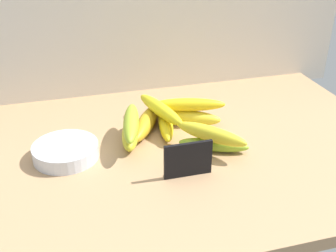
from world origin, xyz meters
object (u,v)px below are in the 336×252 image
Objects in this scene: chalkboard_sign at (188,161)px; banana_7 at (211,134)px; banana_3 at (188,118)px; banana_4 at (214,145)px; fruit_bowl at (66,151)px; banana_1 at (130,134)px; banana_0 at (165,122)px; banana_5 at (160,109)px; banana_6 at (131,123)px; banana_2 at (146,123)px; banana_8 at (189,105)px.

chalkboard_sign is 0.59× the size of banana_7.
banana_3 reaches higher than banana_4.
fruit_bowl is 1.01× the size of banana_1.
fruit_bowl is 28.04cm from banana_0.
banana_7 is at bearing -11.68° from fruit_bowl.
fruit_bowl is at bearing -161.82° from banana_5.
banana_1 is (-10.50, -4.56, 0.22)cm from banana_0.
chalkboard_sign reaches higher than banana_7.
banana_6 is (0.07, -1.45, 4.07)cm from banana_1.
banana_1 and banana_3 have the same top height.
banana_7 is (12.50, -15.42, 3.02)cm from banana_2.
banana_1 is 0.86× the size of banana_3.
banana_0 is 1.16× the size of banana_3.
banana_8 is at bearing 4.93° from banana_0.
chalkboard_sign is at bearing -79.74° from banana_2.
banana_1 is 7.26cm from banana_2.
chalkboard_sign is 12.73cm from banana_4.
banana_5 is (3.98, 0.07, 3.46)cm from banana_2.
banana_1 reaches higher than banana_0.
banana_0 is at bearing 29.96° from banana_6.
chalkboard_sign is at bearing -62.56° from banana_1.
chalkboard_sign is 0.71× the size of banana_1.
banana_4 is 0.84× the size of banana_5.
banana_2 reaches higher than banana_4.
chalkboard_sign is 19.39cm from banana_6.
banana_3 is 3.88cm from banana_8.
banana_4 is (8.33, -14.46, -0.27)cm from banana_0.
banana_3 is 0.90× the size of banana_6.
banana_7 reaches higher than banana_3.
banana_2 is at bearing 21.07° from fruit_bowl.
banana_0 is 1.04× the size of banana_8.
banana_1 is (-9.48, 18.25, -1.72)cm from chalkboard_sign.
banana_3 is 8.57cm from banana_5.
banana_2 is 20.08cm from banana_7.
banana_5 is at bearing 1.07° from banana_2.
banana_1 is 18.33cm from banana_8.
chalkboard_sign is 20.63cm from banana_1.
banana_6 is at bearing -144.66° from banana_5.
chalkboard_sign is 29.92cm from fruit_bowl.
banana_8 reaches higher than banana_0.
banana_5 is (-1.25, 0.50, 3.73)cm from banana_0.
chalkboard_sign reaches higher than banana_8.
banana_8 is at bearing 21.06° from banana_6.
banana_0 is at bearing 87.43° from chalkboard_sign.
banana_2 is 1.01× the size of banana_8.
banana_8 is (0.13, 0.11, 3.87)cm from banana_3.
banana_8 is at bearing 14.21° from fruit_bowl.
banana_5 reaches higher than banana_0.
chalkboard_sign reaches higher than banana_5.
banana_1 reaches higher than fruit_bowl.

